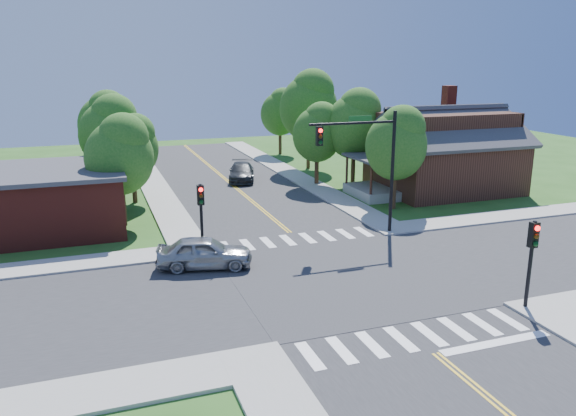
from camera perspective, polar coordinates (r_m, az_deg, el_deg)
name	(u,v)px	position (r m, az deg, el deg)	size (l,w,h in m)	color
ground	(344,278)	(26.78, 5.70, -7.11)	(100.00, 100.00, 0.00)	#27541A
road_ns	(344,278)	(26.78, 5.70, -7.07)	(10.00, 90.00, 0.04)	#2D2D30
road_ew	(344,278)	(26.77, 5.70, -7.06)	(90.00, 10.00, 0.04)	#2D2D30
intersection_patch	(344,278)	(26.78, 5.70, -7.11)	(10.20, 10.20, 0.06)	#2D2D30
sidewalk_ne	(437,185)	(47.60, 14.90, 2.32)	(40.00, 40.00, 0.14)	#9E9B93
sidewalk_nw	(12,220)	(39.80, -26.21, -1.14)	(40.00, 40.00, 0.14)	#9E9B93
crosswalk_north	(298,239)	(32.13, 0.99, -3.17)	(8.85, 2.00, 0.01)	white
crosswalk_south	(415,336)	(21.84, 12.79, -12.60)	(8.85, 2.00, 0.01)	white
centerline	(344,277)	(26.77, 5.70, -7.02)	(0.30, 90.00, 0.01)	yellow
stop_bar	(496,344)	(22.24, 20.35, -12.81)	(4.60, 0.45, 0.09)	white
signal_mast_ne	(367,154)	(32.02, 8.02, 5.48)	(5.30, 0.42, 7.20)	black
signal_pole_se	(532,248)	(24.56, 23.57, -3.77)	(0.34, 0.42, 3.80)	black
signal_pole_nw	(201,206)	(29.38, -8.83, 0.24)	(0.34, 0.42, 3.80)	black
house_ne	(444,148)	(45.35, 15.55, 5.86)	(13.05, 8.80, 7.11)	black
building_nw	(34,200)	(36.67, -24.44, 0.73)	(10.40, 8.40, 3.73)	maroon
tree_e_a	(398,141)	(38.63, 11.08, 6.65)	(4.19, 3.98, 7.12)	#382314
tree_e_b	(356,122)	(45.23, 6.89, 8.65)	(4.66, 4.42, 7.92)	#382314
tree_e_c	(310,104)	(52.59, 2.22, 10.55)	(5.44, 5.17, 9.25)	#382314
tree_e_d	(281,111)	(61.03, -0.73, 9.85)	(4.20, 3.99, 7.14)	#382314
tree_w_a	(121,153)	(35.32, -16.65, 5.41)	(4.10, 3.90, 6.98)	#382314
tree_w_b	(112,130)	(42.96, -17.49, 7.54)	(4.52, 4.29, 7.68)	#382314
tree_w_c	(106,121)	(50.16, -18.00, 8.39)	(4.47, 4.24, 7.59)	#382314
tree_w_d	(104,122)	(60.12, -18.14, 8.33)	(3.53, 3.35, 6.00)	#382314
tree_house	(318,131)	(45.45, 3.10, 7.82)	(4.00, 3.80, 6.79)	#382314
tree_bldg	(132,145)	(41.10, -15.52, 6.22)	(3.78, 3.59, 6.42)	#382314
car_silver	(204,253)	(27.91, -8.49, -4.55)	(4.97, 2.97, 1.58)	#9EA1A5
car_dgrey	(242,172)	(47.74, -4.73, 3.62)	(3.38, 5.44, 1.47)	#2D2F32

